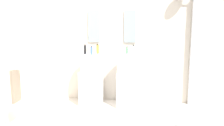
# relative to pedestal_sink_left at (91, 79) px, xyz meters

# --- Properties ---
(rear_partition) EXTENTS (4.80, 0.10, 2.60)m
(rear_partition) POSITION_rel_pedestal_sink_left_xyz_m (0.35, 0.37, 0.80)
(rear_partition) COLOR beige
(rear_partition) RESTS_ON ground_plane
(pedestal_sink_left) EXTENTS (0.42, 0.42, 1.09)m
(pedestal_sink_left) POSITION_rel_pedestal_sink_left_xyz_m (0.00, 0.00, 0.00)
(pedestal_sink_left) COLOR white
(pedestal_sink_left) RESTS_ON ground_plane
(pedestal_sink_right) EXTENTS (0.42, 0.42, 1.09)m
(pedestal_sink_right) POSITION_rel_pedestal_sink_left_xyz_m (0.71, 0.00, 0.00)
(pedestal_sink_right) COLOR white
(pedestal_sink_right) RESTS_ON ground_plane
(vanity_mirror_left) EXTENTS (0.22, 0.03, 0.61)m
(vanity_mirror_left) POSITION_rel_pedestal_sink_left_xyz_m (0.00, 0.30, 0.99)
(vanity_mirror_left) COLOR #8C9EA8
(vanity_mirror_right) EXTENTS (0.22, 0.03, 0.61)m
(vanity_mirror_right) POSITION_rel_pedestal_sink_left_xyz_m (0.71, 0.30, 0.99)
(vanity_mirror_right) COLOR #8C9EA8
(shower_column) EXTENTS (0.49, 0.24, 2.05)m
(shower_column) POSITION_rel_pedestal_sink_left_xyz_m (1.91, 0.25, 0.57)
(shower_column) COLOR #B7BABF
(shower_column) RESTS_ON ground_plane
(lounge_chair) EXTENTS (1.07, 1.07, 0.65)m
(lounge_chair) POSITION_rel_pedestal_sink_left_xyz_m (1.68, -1.33, -0.16)
(lounge_chair) COLOR #B7BABF
(lounge_chair) RESTS_ON ground_plane
(towel_rack) EXTENTS (0.37, 0.22, 0.95)m
(towel_rack) POSITION_rel_pedestal_sink_left_xyz_m (-0.90, -1.17, 0.12)
(towel_rack) COLOR #B7BABF
(towel_rack) RESTS_ON ground_plane
(soap_bottle_black) EXTENTS (0.05, 0.05, 0.18)m
(soap_bottle_black) POSITION_rel_pedestal_sink_left_xyz_m (-0.10, -0.05, 0.57)
(soap_bottle_black) COLOR black
(soap_bottle_black) RESTS_ON pedestal_sink_left
(soap_bottle_clear) EXTENTS (0.05, 0.05, 0.17)m
(soap_bottle_clear) POSITION_rel_pedestal_sink_left_xyz_m (0.80, 0.07, 0.57)
(soap_bottle_clear) COLOR silver
(soap_bottle_clear) RESTS_ON pedestal_sink_right
(soap_bottle_amber) EXTENTS (0.05, 0.05, 0.19)m
(soap_bottle_amber) POSITION_rel_pedestal_sink_left_xyz_m (0.12, 0.06, 0.57)
(soap_bottle_amber) COLOR #C68C38
(soap_bottle_amber) RESTS_ON pedestal_sink_left
(soap_bottle_green) EXTENTS (0.04, 0.04, 0.14)m
(soap_bottle_green) POSITION_rel_pedestal_sink_left_xyz_m (0.68, 0.10, 0.55)
(soap_bottle_green) COLOR #59996B
(soap_bottle_green) RESTS_ON pedestal_sink_right
(soap_bottle_blue) EXTENTS (0.04, 0.04, 0.16)m
(soap_bottle_blue) POSITION_rel_pedestal_sink_left_xyz_m (0.04, -0.12, 0.56)
(soap_bottle_blue) COLOR #4C72B7
(soap_bottle_blue) RESTS_ON pedestal_sink_left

